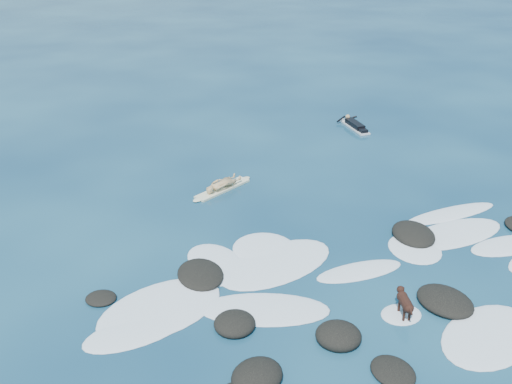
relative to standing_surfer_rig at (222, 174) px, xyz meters
name	(u,v)px	position (x,y,z in m)	size (l,w,h in m)	color
ground	(345,267)	(1.76, -6.38, -0.67)	(160.00, 160.00, 0.00)	#0A2642
reef_rocks	(386,297)	(2.03, -8.18, -0.57)	(14.94, 7.22, 0.51)	black
breaking_foam	(365,276)	(2.09, -7.00, -0.66)	(15.60, 8.45, 0.12)	white
standing_surfer_rig	(222,174)	(0.00, 0.00, 0.00)	(2.77, 1.61, 1.70)	beige
paddling_surfer_rig	(354,125)	(8.24, 4.50, -0.52)	(1.14, 2.54, 0.44)	silver
dog	(405,301)	(2.07, -8.93, -0.20)	(0.46, 1.09, 0.70)	black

